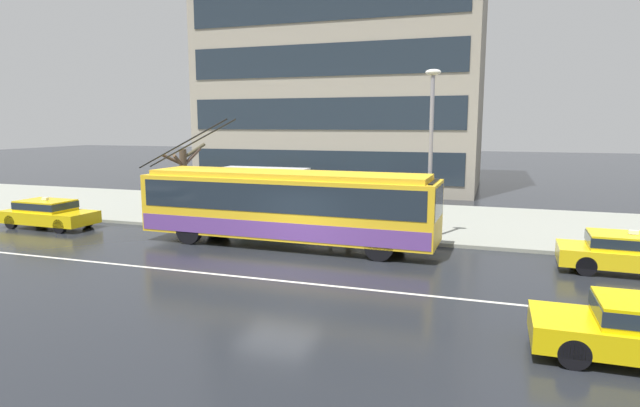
# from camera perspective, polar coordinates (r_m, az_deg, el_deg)

# --- Properties ---
(ground_plane) EXTENTS (160.00, 160.00, 0.00)m
(ground_plane) POSITION_cam_1_polar(r_m,az_deg,el_deg) (17.34, -4.71, -7.11)
(ground_plane) COLOR #202328
(sidewalk_slab) EXTENTS (80.00, 10.00, 0.14)m
(sidewalk_slab) POSITION_cam_1_polar(r_m,az_deg,el_deg) (26.44, 3.67, -1.44)
(sidewalk_slab) COLOR gray
(sidewalk_slab) RESTS_ON ground_plane
(lane_centre_line) EXTENTS (72.00, 0.14, 0.01)m
(lane_centre_line) POSITION_cam_1_polar(r_m,az_deg,el_deg) (16.29, -6.38, -8.17)
(lane_centre_line) COLOR silver
(lane_centre_line) RESTS_ON ground_plane
(trolleybus) EXTENTS (12.43, 2.80, 4.93)m
(trolleybus) POSITION_cam_1_polar(r_m,az_deg,el_deg) (20.29, -3.64, -0.17)
(trolleybus) COLOR yellow
(trolleybus) RESTS_ON ground_plane
(taxi_ahead_of_bus) EXTENTS (4.73, 1.95, 1.39)m
(taxi_ahead_of_bus) POSITION_cam_1_polar(r_m,az_deg,el_deg) (19.35, 31.21, -4.55)
(taxi_ahead_of_bus) COLOR yellow
(taxi_ahead_of_bus) RESTS_ON ground_plane
(taxi_queued_behind_bus) EXTENTS (4.42, 1.93, 1.39)m
(taxi_queued_behind_bus) POSITION_cam_1_polar(r_m,az_deg,el_deg) (26.93, -27.56, -0.87)
(taxi_queued_behind_bus) COLOR yellow
(taxi_queued_behind_bus) RESTS_ON ground_plane
(bus_shelter) EXTENTS (4.14, 1.62, 2.54)m
(bus_shelter) POSITION_cam_1_polar(r_m,az_deg,el_deg) (24.63, -6.04, 2.39)
(bus_shelter) COLOR gray
(bus_shelter) RESTS_ON sidewalk_slab
(pedestrian_at_shelter) EXTENTS (1.10, 1.10, 2.06)m
(pedestrian_at_shelter) POSITION_cam_1_polar(r_m,az_deg,el_deg) (23.46, 3.01, 1.55)
(pedestrian_at_shelter) COLOR brown
(pedestrian_at_shelter) RESTS_ON sidewalk_slab
(pedestrian_approaching_curb) EXTENTS (1.37, 1.37, 2.05)m
(pedestrian_approaching_curb) POSITION_cam_1_polar(r_m,az_deg,el_deg) (22.62, 1.12, 1.29)
(pedestrian_approaching_curb) COLOR #505240
(pedestrian_approaching_curb) RESTS_ON sidewalk_slab
(street_lamp) EXTENTS (0.60, 0.32, 6.65)m
(street_lamp) POSITION_cam_1_polar(r_m,az_deg,el_deg) (20.98, 12.03, 6.76)
(street_lamp) COLOR #918F9A
(street_lamp) RESTS_ON sidewalk_slab
(street_tree_bare) EXTENTS (1.53, 1.67, 3.67)m
(street_tree_bare) POSITION_cam_1_polar(r_m,az_deg,el_deg) (26.08, -14.60, 2.68)
(street_tree_bare) COLOR #4E4031
(street_tree_bare) RESTS_ON sidewalk_slab
(office_tower_corner_left) EXTENTS (20.18, 13.55, 24.76)m
(office_tower_corner_left) POSITION_cam_1_polar(r_m,az_deg,el_deg) (42.06, 3.13, 19.20)
(office_tower_corner_left) COLOR gray
(office_tower_corner_left) RESTS_ON ground_plane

